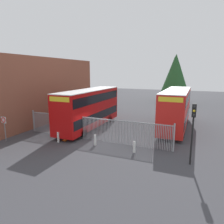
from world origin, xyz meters
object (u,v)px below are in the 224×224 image
at_px(bollard_center_front, 95,140).
at_px(traffic_cone_by_gate, 65,138).
at_px(traffic_light_kerbside, 193,123).
at_px(speed_limit_sign_post, 4,123).
at_px(bollard_near_left, 58,137).
at_px(bollard_near_right, 134,147).
at_px(double_decker_bus_near_gate, 89,107).
at_px(double_decker_bus_behind_fence_left, 176,107).

height_order(bollard_center_front, traffic_cone_by_gate, bollard_center_front).
height_order(bollard_center_front, traffic_light_kerbside, traffic_light_kerbside).
xyz_separation_m(traffic_cone_by_gate, traffic_light_kerbside, (11.10, -0.70, 2.70)).
relative_size(speed_limit_sign_post, traffic_light_kerbside, 0.56).
distance_m(bollard_near_left, bollard_near_right, 7.16).
height_order(double_decker_bus_near_gate, double_decker_bus_behind_fence_left, same).
bearing_deg(bollard_near_right, speed_limit_sign_post, -170.08).
height_order(double_decker_bus_behind_fence_left, bollard_center_front, double_decker_bus_behind_fence_left).
distance_m(traffic_cone_by_gate, traffic_light_kerbside, 11.45).
bearing_deg(speed_limit_sign_post, bollard_near_left, 19.90).
relative_size(double_decker_bus_near_gate, traffic_cone_by_gate, 18.32).
bearing_deg(bollard_near_right, double_decker_bus_near_gate, 143.48).
bearing_deg(bollard_near_right, double_decker_bus_behind_fence_left, 75.81).
bearing_deg(traffic_light_kerbside, traffic_cone_by_gate, 176.39).
bearing_deg(traffic_cone_by_gate, double_decker_bus_near_gate, 89.95).
relative_size(double_decker_bus_behind_fence_left, bollard_center_front, 11.38).
height_order(bollard_near_right, traffic_light_kerbside, traffic_light_kerbside).
xyz_separation_m(bollard_center_front, traffic_light_kerbside, (7.89, -0.77, 2.51)).
bearing_deg(speed_limit_sign_post, traffic_light_kerbside, 5.64).
xyz_separation_m(bollard_near_left, traffic_light_kerbside, (11.37, -0.12, 2.51)).
bearing_deg(bollard_near_right, bollard_center_front, 175.62).
xyz_separation_m(double_decker_bus_behind_fence_left, bollard_near_left, (-9.36, -9.11, -1.95)).
bearing_deg(bollard_near_left, traffic_cone_by_gate, 65.31).
bearing_deg(double_decker_bus_behind_fence_left, bollard_near_left, -135.78).
bearing_deg(traffic_cone_by_gate, bollard_center_front, 1.19).
distance_m(double_decker_bus_near_gate, double_decker_bus_behind_fence_left, 9.79).
bearing_deg(double_decker_bus_near_gate, bollard_center_front, -56.33).
xyz_separation_m(double_decker_bus_behind_fence_left, traffic_light_kerbside, (2.01, -9.22, 0.56)).
relative_size(bollard_center_front, speed_limit_sign_post, 0.40).
height_order(double_decker_bus_near_gate, speed_limit_sign_post, double_decker_bus_near_gate).
bearing_deg(traffic_light_kerbside, double_decker_bus_behind_fence_left, 102.32).
xyz_separation_m(bollard_center_front, traffic_cone_by_gate, (-3.21, -0.07, -0.19)).
bearing_deg(bollard_near_left, bollard_near_right, 2.97).
xyz_separation_m(double_decker_bus_near_gate, bollard_near_right, (6.87, -5.09, -1.95)).
bearing_deg(bollard_near_left, double_decker_bus_behind_fence_left, 44.22).
bearing_deg(double_decker_bus_behind_fence_left, bollard_near_right, -104.19).
bearing_deg(double_decker_bus_behind_fence_left, double_decker_bus_near_gate, -158.13).
distance_m(double_decker_bus_behind_fence_left, speed_limit_sign_post, 17.75).
distance_m(bollard_near_left, traffic_light_kerbside, 11.64).
bearing_deg(bollard_near_right, traffic_cone_by_gate, 178.22).
height_order(bollard_near_left, speed_limit_sign_post, speed_limit_sign_post).
height_order(double_decker_bus_near_gate, traffic_light_kerbside, double_decker_bus_near_gate).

